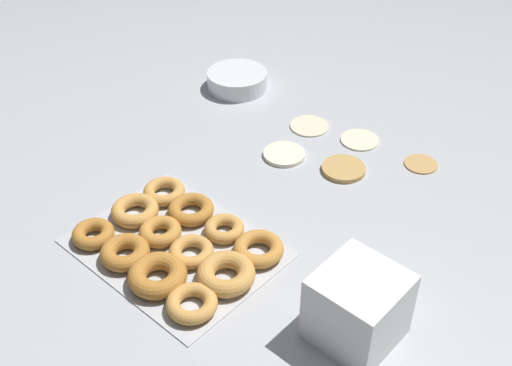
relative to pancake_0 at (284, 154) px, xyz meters
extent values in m
plane|color=#B2B5BA|center=(0.07, -0.05, -0.01)|extent=(3.00, 3.00, 0.00)
cylinder|color=silver|center=(0.00, 0.00, 0.00)|extent=(0.10, 0.10, 0.01)
cylinder|color=tan|center=(0.15, 0.05, 0.00)|extent=(0.11, 0.11, 0.01)
cylinder|color=beige|center=(-0.04, 0.15, 0.00)|extent=(0.10, 0.10, 0.01)
cylinder|color=tan|center=(0.27, 0.20, 0.00)|extent=(0.08, 0.08, 0.01)
cylinder|color=beige|center=(0.10, 0.18, 0.00)|extent=(0.10, 0.10, 0.01)
cube|color=silver|center=(0.04, -0.40, 0.00)|extent=(0.41, 0.32, 0.01)
torus|color=#B7752D|center=(-0.10, -0.50, 0.02)|extent=(0.09, 0.09, 0.03)
torus|color=#B7752D|center=(0.00, -0.49, 0.02)|extent=(0.10, 0.10, 0.03)
torus|color=#B7752D|center=(0.09, -0.49, 0.02)|extent=(0.12, 0.12, 0.04)
torus|color=#D19347|center=(0.19, -0.50, 0.01)|extent=(0.10, 0.10, 0.03)
torus|color=#D19347|center=(-0.09, -0.40, 0.02)|extent=(0.10, 0.10, 0.03)
torus|color=#C68438|center=(0.00, -0.40, 0.02)|extent=(0.09, 0.09, 0.03)
torus|color=#D19347|center=(0.09, -0.40, 0.01)|extent=(0.09, 0.09, 0.03)
torus|color=#D19347|center=(0.19, -0.40, 0.02)|extent=(0.11, 0.11, 0.04)
torus|color=#D19347|center=(-0.10, -0.31, 0.01)|extent=(0.09, 0.09, 0.03)
torus|color=#B7752D|center=(0.00, -0.31, 0.02)|extent=(0.10, 0.10, 0.03)
torus|color=#D19347|center=(0.09, -0.31, 0.01)|extent=(0.09, 0.09, 0.03)
torus|color=#C68438|center=(0.19, -0.30, 0.02)|extent=(0.10, 0.10, 0.03)
cylinder|color=white|center=(-0.32, 0.17, 0.02)|extent=(0.17, 0.17, 0.05)
cube|color=white|center=(0.45, -0.34, 0.01)|extent=(0.14, 0.14, 0.03)
cube|color=white|center=(0.45, -0.34, 0.04)|extent=(0.14, 0.14, 0.03)
cube|color=white|center=(0.45, -0.34, 0.07)|extent=(0.14, 0.14, 0.03)
cube|color=white|center=(0.45, -0.34, 0.10)|extent=(0.14, 0.14, 0.03)
cube|color=white|center=(0.45, -0.34, 0.12)|extent=(0.14, 0.14, 0.03)
camera|label=1|loc=(0.81, -1.01, 0.92)|focal=45.00mm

